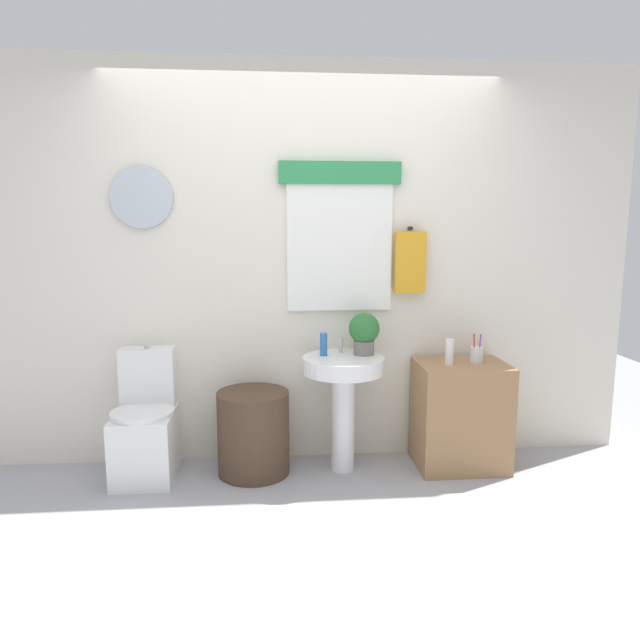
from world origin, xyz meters
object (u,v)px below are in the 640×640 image
object	(u,v)px
toilet	(146,428)
lotion_bottle	(449,352)
pedestal_sink	(343,385)
potted_plant	(364,332)
laundry_hamper	(253,433)
toothbrush_cup	(477,354)
soap_bottle	(324,344)
wooden_cabinet	(460,415)

from	to	relation	value
toilet	lotion_bottle	size ratio (longest dim) A/B	4.87
pedestal_sink	potted_plant	distance (m)	0.36
laundry_hamper	toothbrush_cup	xyz separation A→B (m)	(1.44, 0.02, 0.48)
lotion_bottle	potted_plant	bearing A→B (deg)	169.32
toilet	toothbrush_cup	world-z (taller)	toothbrush_cup
soap_bottle	toothbrush_cup	bearing A→B (deg)	-1.73
toilet	laundry_hamper	world-z (taller)	toilet
toilet	toothbrush_cup	distance (m)	2.16
potted_plant	pedestal_sink	bearing A→B (deg)	-156.80
soap_bottle	lotion_bottle	bearing A→B (deg)	-6.50
lotion_bottle	laundry_hamper	bearing A→B (deg)	178.16
toilet	pedestal_sink	distance (m)	1.27
wooden_cabinet	lotion_bottle	size ratio (longest dim) A/B	4.16
pedestal_sink	potted_plant	world-z (taller)	potted_plant
soap_bottle	lotion_bottle	distance (m)	0.80
soap_bottle	potted_plant	size ratio (longest dim) A/B	0.54
toilet	soap_bottle	size ratio (longest dim) A/B	5.55
pedestal_sink	toothbrush_cup	world-z (taller)	toothbrush_cup
potted_plant	wooden_cabinet	bearing A→B (deg)	-5.44
pedestal_sink	toothbrush_cup	xyz separation A→B (m)	(0.87, 0.02, 0.18)
laundry_hamper	pedestal_sink	bearing A→B (deg)	-0.00
toilet	lotion_bottle	bearing A→B (deg)	-2.25
toilet	potted_plant	distance (m)	1.50
toilet	potted_plant	bearing A→B (deg)	1.03
laundry_hamper	soap_bottle	distance (m)	0.72
pedestal_sink	soap_bottle	world-z (taller)	soap_bottle
soap_bottle	potted_plant	xyz separation A→B (m)	(0.26, 0.01, 0.08)
potted_plant	toothbrush_cup	world-z (taller)	potted_plant
toilet	toothbrush_cup	xyz separation A→B (m)	(2.11, -0.02, 0.44)
soap_bottle	toilet	bearing A→B (deg)	-179.24
laundry_hamper	potted_plant	distance (m)	0.95
toilet	potted_plant	size ratio (longest dim) A/B	3.01
soap_bottle	potted_plant	bearing A→B (deg)	2.20
pedestal_sink	wooden_cabinet	distance (m)	0.80
wooden_cabinet	toothbrush_cup	world-z (taller)	toothbrush_cup
lotion_bottle	wooden_cabinet	bearing A→B (deg)	21.85
toothbrush_cup	laundry_hamper	bearing A→B (deg)	-179.20
pedestal_sink	potted_plant	bearing A→B (deg)	23.20
wooden_cabinet	lotion_bottle	world-z (taller)	lotion_bottle
wooden_cabinet	soap_bottle	distance (m)	1.01
laundry_hamper	pedestal_sink	xyz separation A→B (m)	(0.57, -0.00, 0.30)
toilet	soap_bottle	distance (m)	1.23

